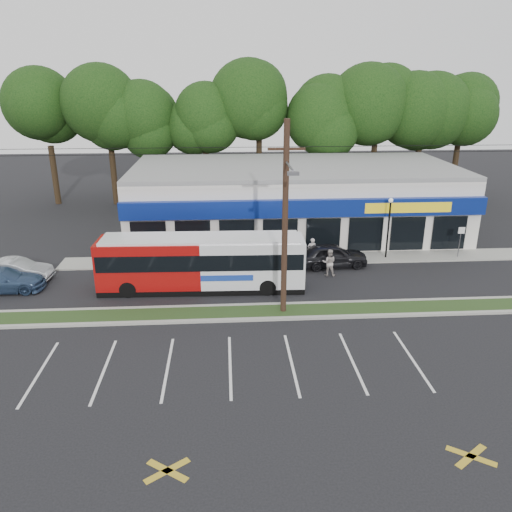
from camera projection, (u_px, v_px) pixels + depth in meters
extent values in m
plane|color=black|center=(227.00, 323.00, 25.43)|extent=(120.00, 120.00, 0.00)
cube|color=#2B3B18|center=(227.00, 313.00, 26.34)|extent=(40.00, 1.60, 0.12)
cube|color=#9E9E93|center=(227.00, 320.00, 25.54)|extent=(40.00, 0.25, 0.14)
cube|color=#9E9E93|center=(227.00, 306.00, 27.14)|extent=(40.00, 0.25, 0.14)
cube|color=#9E9E93|center=(299.00, 259.00, 34.15)|extent=(32.00, 2.20, 0.10)
cube|color=silver|center=(293.00, 200.00, 39.91)|extent=(25.00, 12.00, 5.00)
cube|color=navy|center=(306.00, 208.00, 33.74)|extent=(25.00, 0.50, 1.20)
cube|color=black|center=(304.00, 236.00, 34.60)|extent=(24.00, 0.12, 2.40)
cube|color=gold|center=(408.00, 208.00, 33.91)|extent=(6.00, 0.06, 0.70)
cube|color=gray|center=(294.00, 167.00, 39.00)|extent=(25.00, 12.00, 0.30)
cylinder|color=black|center=(285.00, 222.00, 24.83)|extent=(0.30, 0.30, 10.00)
cube|color=black|center=(287.00, 149.00, 23.60)|extent=(1.80, 0.12, 0.12)
cylinder|color=#59595E|center=(289.00, 166.00, 22.68)|extent=(0.10, 2.40, 0.10)
cube|color=#59595E|center=(293.00, 173.00, 21.50)|extent=(0.50, 0.25, 0.15)
cylinder|color=black|center=(223.00, 147.00, 23.39)|extent=(50.00, 0.02, 0.02)
cylinder|color=black|center=(223.00, 154.00, 23.49)|extent=(50.00, 0.02, 0.02)
cylinder|color=black|center=(388.00, 231.00, 33.66)|extent=(0.12, 0.12, 4.00)
sphere|color=silver|center=(391.00, 200.00, 32.94)|extent=(0.30, 0.30, 0.30)
cylinder|color=#59595E|center=(459.00, 243.00, 34.08)|extent=(0.06, 0.06, 2.20)
cube|color=white|center=(462.00, 230.00, 33.73)|extent=(0.45, 0.04, 0.45)
cylinder|color=black|center=(57.00, 175.00, 47.86)|extent=(0.56, 0.56, 5.72)
sphere|color=black|center=(49.00, 115.00, 45.95)|extent=(6.76, 6.76, 6.76)
cylinder|color=black|center=(110.00, 174.00, 48.16)|extent=(0.56, 0.56, 5.72)
sphere|color=black|center=(104.00, 114.00, 46.25)|extent=(6.76, 6.76, 6.76)
cylinder|color=black|center=(162.00, 174.00, 48.47)|extent=(0.56, 0.56, 5.72)
sphere|color=black|center=(158.00, 114.00, 46.55)|extent=(6.76, 6.76, 6.76)
cylinder|color=black|center=(214.00, 173.00, 48.77)|extent=(0.56, 0.56, 5.72)
sphere|color=black|center=(212.00, 114.00, 46.86)|extent=(6.76, 6.76, 6.76)
cylinder|color=black|center=(265.00, 172.00, 49.07)|extent=(0.56, 0.56, 5.72)
sphere|color=black|center=(265.00, 114.00, 47.16)|extent=(6.76, 6.76, 6.76)
cylinder|color=black|center=(315.00, 172.00, 49.37)|extent=(0.56, 0.56, 5.72)
sphere|color=black|center=(317.00, 113.00, 47.46)|extent=(6.76, 6.76, 6.76)
cylinder|color=black|center=(364.00, 171.00, 49.67)|extent=(0.56, 0.56, 5.72)
sphere|color=black|center=(369.00, 113.00, 47.76)|extent=(6.76, 6.76, 6.76)
cylinder|color=black|center=(413.00, 171.00, 49.98)|extent=(0.56, 0.56, 5.72)
sphere|color=black|center=(420.00, 113.00, 48.06)|extent=(6.76, 6.76, 6.76)
cylinder|color=black|center=(462.00, 170.00, 50.28)|extent=(0.56, 0.56, 5.72)
sphere|color=black|center=(470.00, 113.00, 48.37)|extent=(6.76, 6.76, 6.76)
cube|color=#9C0D0C|center=(150.00, 262.00, 28.87)|extent=(5.98, 2.61, 2.71)
cube|color=white|center=(252.00, 261.00, 29.09)|extent=(5.98, 2.61, 2.71)
cube|color=black|center=(203.00, 285.00, 29.50)|extent=(11.89, 2.71, 0.35)
cube|color=black|center=(201.00, 256.00, 28.87)|extent=(11.66, 2.82, 0.94)
cube|color=black|center=(303.00, 257.00, 29.14)|extent=(0.11, 2.10, 1.38)
cube|color=#193899|center=(227.00, 278.00, 28.06)|extent=(2.96, 0.10, 0.35)
cube|color=white|center=(201.00, 238.00, 28.50)|extent=(11.30, 2.50, 0.18)
cylinder|color=black|center=(128.00, 290.00, 28.20)|extent=(0.95, 0.30, 0.95)
cylinder|color=black|center=(135.00, 275.00, 30.29)|extent=(0.95, 0.30, 0.95)
cylinder|color=black|center=(268.00, 287.00, 28.49)|extent=(0.95, 0.30, 0.95)
cylinder|color=black|center=(265.00, 273.00, 30.58)|extent=(0.95, 0.30, 0.95)
imported|color=black|center=(332.00, 255.00, 32.67)|extent=(4.68, 2.15, 1.56)
imported|color=#969A9D|center=(17.00, 270.00, 30.42)|extent=(4.22, 1.69, 1.36)
imported|color=navy|center=(2.00, 280.00, 28.98)|extent=(4.81, 2.11, 1.37)
imported|color=beige|center=(312.00, 250.00, 33.38)|extent=(0.63, 0.42, 1.70)
imported|color=#B6AAA4|center=(329.00, 262.00, 31.15)|extent=(0.96, 0.82, 1.74)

